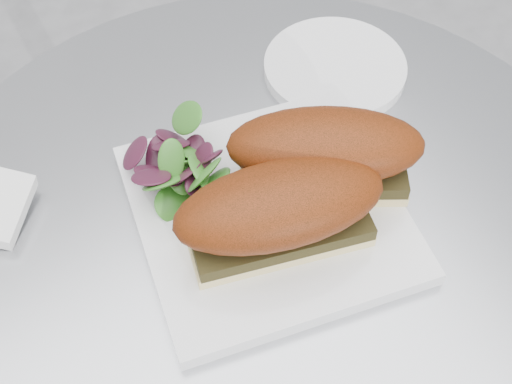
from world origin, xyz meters
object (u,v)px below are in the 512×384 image
sandwich_left (279,211)px  saucer (335,68)px  sandwich_right (325,152)px  plate (268,212)px

sandwich_left → saucer: size_ratio=1.28×
sandwich_left → sandwich_right: 0.08m
plate → saucer: plate is taller
plate → saucer: bearing=36.5°
plate → sandwich_right: (0.06, -0.00, 0.05)m
plate → saucer: size_ratio=1.53×
sandwich_right → sandwich_left: bearing=-123.7°
sandwich_left → saucer: 0.25m
plate → saucer: (0.17, 0.13, -0.00)m
plate → sandwich_left: (-0.01, -0.03, 0.05)m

